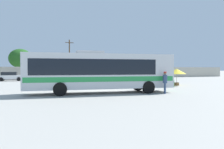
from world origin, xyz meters
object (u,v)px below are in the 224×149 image
parked_car_leftmost_white (10,76)px  roadside_tree_midleft (20,58)px  parked_car_third_grey (87,75)px  coach_bus_silver_green (99,71)px  parked_car_second_red (47,76)px  utility_pole_near (69,58)px  attendant_by_bus_door (165,81)px  vendor_umbrella_near_gate_yellow (177,72)px

parked_car_leftmost_white → roadside_tree_midleft: 9.55m
parked_car_leftmost_white → parked_car_third_grey: 12.85m
coach_bus_silver_green → parked_car_third_grey: coach_bus_silver_green is taller
parked_car_leftmost_white → parked_car_third_grey: bearing=-4.1°
parked_car_second_red → utility_pole_near: (5.18, 7.17, 3.40)m
parked_car_second_red → parked_car_third_grey: 7.09m
roadside_tree_midleft → attendant_by_bus_door: bearing=-70.6°
parked_car_leftmost_white → parked_car_third_grey: size_ratio=0.97×
roadside_tree_midleft → parked_car_leftmost_white: bearing=-98.7°
coach_bus_silver_green → utility_pole_near: bearing=84.8°
parked_car_third_grey → parked_car_leftmost_white: bearing=175.9°
coach_bus_silver_green → parked_car_third_grey: size_ratio=2.80×
coach_bus_silver_green → attendant_by_bus_door: coach_bus_silver_green is taller
attendant_by_bus_door → vendor_umbrella_near_gate_yellow: (6.49, 7.15, 0.65)m
parked_car_third_grey → parked_car_second_red: bearing=-179.6°
attendant_by_bus_door → parked_car_third_grey: 24.08m
vendor_umbrella_near_gate_yellow → parked_car_leftmost_white: size_ratio=0.52×
parked_car_leftmost_white → roadside_tree_midleft: roadside_tree_midleft is taller
coach_bus_silver_green → parked_car_third_grey: 22.31m
vendor_umbrella_near_gate_yellow → roadside_tree_midleft: 32.51m
vendor_umbrella_near_gate_yellow → roadside_tree_midleft: roadside_tree_midleft is taller
attendant_by_bus_door → roadside_tree_midleft: size_ratio=0.30×
coach_bus_silver_green → utility_pole_near: (2.62, 28.95, 2.32)m
attendant_by_bus_door → utility_pole_near: utility_pole_near is taller
parked_car_leftmost_white → coach_bus_silver_green: bearing=-70.0°
parked_car_leftmost_white → parked_car_second_red: parked_car_second_red is taller
roadside_tree_midleft → parked_car_second_red: bearing=-66.0°
parked_car_leftmost_white → attendant_by_bus_door: bearing=-62.0°
roadside_tree_midleft → coach_bus_silver_green: bearing=-77.6°
attendant_by_bus_door → utility_pole_near: 31.44m
parked_car_second_red → attendant_by_bus_door: bearing=-72.5°
vendor_umbrella_near_gate_yellow → parked_car_third_grey: (-6.95, 16.92, -0.88)m
attendant_by_bus_door → parked_car_third_grey: (-0.46, 24.07, -0.23)m
vendor_umbrella_near_gate_yellow → utility_pole_near: size_ratio=0.28×
parked_car_third_grey → roadside_tree_midleft: roadside_tree_midleft is taller
attendant_by_bus_door → vendor_umbrella_near_gate_yellow: 9.68m
coach_bus_silver_green → roadside_tree_midleft: 32.42m
attendant_by_bus_door → vendor_umbrella_near_gate_yellow: size_ratio=0.80×
parked_car_third_grey → utility_pole_near: 8.12m
parked_car_second_red → parked_car_leftmost_white: bearing=170.4°
coach_bus_silver_green → attendant_by_bus_door: size_ratio=6.89×
utility_pole_near → parked_car_third_grey: bearing=-75.0°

